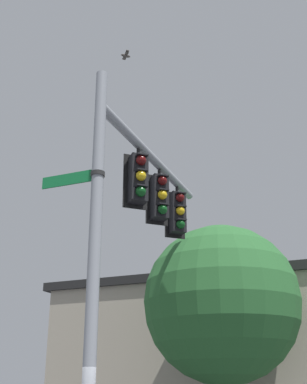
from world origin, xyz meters
The scene contains 9 objects.
signal_pole centered at (0.00, 0.00, 3.91)m, with size 0.21×0.21×7.83m, color gray.
mast_arm centered at (-1.79, -1.84, 7.11)m, with size 0.20×0.20×5.13m, color gray.
traffic_light_nearest_pole centered at (-1.20, -1.22, 6.31)m, with size 0.54×0.49×1.31m.
traffic_light_mid_inner centered at (-2.04, -2.09, 6.31)m, with size 0.54×0.49×1.31m.
traffic_light_mid_outer centered at (-2.88, -2.95, 6.31)m, with size 0.54×0.49×1.31m.
street_name_sign centered at (0.26, -0.26, 5.73)m, with size 0.96×0.94×0.22m.
bird_flying centered at (-0.87, -1.27, 9.34)m, with size 0.22×0.32×0.09m.
storefront_building centered at (-8.38, -8.40, 2.94)m, with size 14.70×14.69×5.86m.
tree_by_storefront centered at (-5.00, -4.73, 4.43)m, with size 4.42×4.42×6.65m.
Camera 1 is at (2.12, 8.06, 2.20)m, focal length 47.58 mm.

